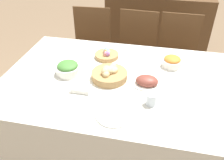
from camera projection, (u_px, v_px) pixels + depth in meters
name	position (u px, v px, depth m)	size (l,w,h in m)	color
ground_plane	(116.00, 145.00, 2.22)	(12.00, 12.00, 0.00)	#7F664C
dining_table	(117.00, 115.00, 2.00)	(1.73, 1.16, 0.76)	silver
chair_far_center	(135.00, 51.00, 2.66)	(0.44, 0.44, 0.94)	brown
chair_far_left	(91.00, 47.00, 2.75)	(0.44, 0.44, 0.94)	brown
chair_far_right	(177.00, 56.00, 2.59)	(0.43, 0.43, 0.94)	brown
sideboard	(157.00, 27.00, 3.39)	(1.41, 0.44, 0.91)	brown
bread_basket	(109.00, 74.00, 1.76)	(0.27, 0.27, 0.10)	#AD8451
egg_basket	(107.00, 55.00, 2.03)	(0.20, 0.20, 0.08)	#AD8451
ham_platter	(147.00, 82.00, 1.70)	(0.25, 0.17, 0.08)	white
carrot_bowl	(172.00, 62.00, 1.90)	(0.15, 0.15, 0.09)	white
green_salad_bowl	(68.00, 68.00, 1.81)	(0.18, 0.18, 0.10)	white
dinner_plate	(114.00, 114.00, 1.45)	(0.23, 0.23, 0.01)	white
fork	(92.00, 111.00, 1.48)	(0.02, 0.19, 0.00)	silver
knife	(137.00, 118.00, 1.43)	(0.02, 0.19, 0.00)	silver
spoon	(142.00, 119.00, 1.43)	(0.02, 0.19, 0.00)	silver
drinking_cup	(151.00, 99.00, 1.52)	(0.07, 0.07, 0.08)	silver
butter_dish	(81.00, 89.00, 1.65)	(0.14, 0.08, 0.03)	white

